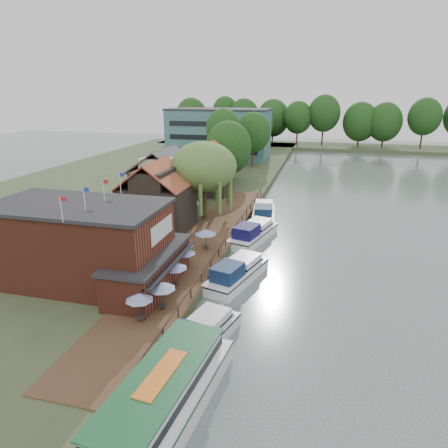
% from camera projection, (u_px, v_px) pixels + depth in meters
% --- Properties ---
extents(ground, '(260.00, 260.00, 0.00)m').
position_uv_depth(ground, '(257.00, 306.00, 34.24)').
color(ground, '#475351').
rests_on(ground, ground).
extents(land_bank, '(50.00, 140.00, 1.00)m').
position_uv_depth(land_bank, '(128.00, 188.00, 73.23)').
color(land_bank, '#384728').
rests_on(land_bank, ground).
extents(quay_deck, '(6.00, 50.00, 0.10)m').
position_uv_depth(quay_deck, '(202.00, 244.00, 44.96)').
color(quay_deck, '#47301E').
rests_on(quay_deck, land_bank).
extents(quay_rail, '(0.20, 49.00, 1.00)m').
position_uv_depth(quay_rail, '(227.00, 241.00, 44.65)').
color(quay_rail, black).
rests_on(quay_rail, land_bank).
extents(pub, '(20.00, 11.00, 7.30)m').
position_uv_depth(pub, '(100.00, 245.00, 35.10)').
color(pub, maroon).
rests_on(pub, land_bank).
extents(hotel_block, '(25.40, 12.40, 12.30)m').
position_uv_depth(hotel_block, '(219.00, 133.00, 101.41)').
color(hotel_block, '#38666B').
rests_on(hotel_block, land_bank).
extents(cottage_a, '(8.60, 7.60, 8.50)m').
position_uv_depth(cottage_a, '(157.00, 196.00, 48.93)').
color(cottage_a, black).
rests_on(cottage_a, land_bank).
extents(cottage_b, '(9.60, 8.60, 8.50)m').
position_uv_depth(cottage_b, '(165.00, 178.00, 58.82)').
color(cottage_b, beige).
rests_on(cottage_b, land_bank).
extents(cottage_c, '(7.60, 7.60, 8.50)m').
position_uv_depth(cottage_c, '(208.00, 168.00, 66.15)').
color(cottage_c, black).
rests_on(cottage_c, land_bank).
extents(willow, '(8.60, 8.60, 10.43)m').
position_uv_depth(willow, '(204.00, 182.00, 52.17)').
color(willow, '#476B2D').
rests_on(willow, land_bank).
extents(umbrella_0, '(2.09, 2.09, 2.38)m').
position_uv_depth(umbrella_0, '(140.00, 308.00, 29.50)').
color(umbrella_0, navy).
rests_on(umbrella_0, quay_deck).
extents(umbrella_1, '(2.21, 2.21, 2.38)m').
position_uv_depth(umbrella_1, '(162.00, 296.00, 31.15)').
color(umbrella_1, '#19498C').
rests_on(umbrella_1, quay_deck).
extents(umbrella_2, '(2.24, 2.24, 2.38)m').
position_uv_depth(umbrella_2, '(175.00, 275.00, 34.73)').
color(umbrella_2, navy).
rests_on(umbrella_2, quay_deck).
extents(umbrella_3, '(2.39, 2.39, 2.38)m').
position_uv_depth(umbrella_3, '(183.00, 260.00, 37.88)').
color(umbrella_3, navy).
rests_on(umbrella_3, quay_deck).
extents(umbrella_4, '(1.97, 1.97, 2.38)m').
position_uv_depth(umbrella_4, '(184.00, 252.00, 39.74)').
color(umbrella_4, navy).
rests_on(umbrella_4, quay_deck).
extents(umbrella_5, '(2.39, 2.39, 2.38)m').
position_uv_depth(umbrella_5, '(206.00, 240.00, 42.92)').
color(umbrella_5, '#1A4693').
rests_on(umbrella_5, quay_deck).
extents(cruiser_0, '(5.38, 10.02, 2.30)m').
position_uv_depth(cruiser_0, '(198.00, 333.00, 28.33)').
color(cruiser_0, silver).
rests_on(cruiser_0, ground).
extents(cruiser_1, '(5.76, 10.42, 2.41)m').
position_uv_depth(cruiser_1, '(237.00, 270.00, 38.25)').
color(cruiser_1, white).
rests_on(cruiser_1, ground).
extents(cruiser_2, '(5.71, 10.77, 2.51)m').
position_uv_depth(cruiser_2, '(253.00, 231.00, 48.73)').
color(cruiser_2, white).
rests_on(cruiser_2, ground).
extents(cruiser_3, '(4.70, 10.90, 2.58)m').
position_uv_depth(cruiser_3, '(264.00, 211.00, 56.48)').
color(cruiser_3, white).
rests_on(cruiser_3, ground).
extents(tour_boat, '(5.48, 14.66, 3.13)m').
position_uv_depth(tour_boat, '(156.00, 405.00, 21.34)').
color(tour_boat, silver).
rests_on(tour_boat, ground).
extents(swan, '(0.44, 0.44, 0.44)m').
position_uv_depth(swan, '(216.00, 373.00, 25.79)').
color(swan, white).
rests_on(swan, ground).
extents(bank_tree_0, '(8.47, 8.47, 11.42)m').
position_uv_depth(bank_tree_0, '(228.00, 152.00, 73.26)').
color(bank_tree_0, '#143811').
rests_on(bank_tree_0, land_bank).
extents(bank_tree_1, '(7.06, 7.06, 13.17)m').
position_uv_depth(bank_tree_1, '(223.00, 141.00, 81.94)').
color(bank_tree_1, '#143811').
rests_on(bank_tree_1, land_bank).
extents(bank_tree_2, '(7.64, 7.64, 12.14)m').
position_uv_depth(bank_tree_2, '(253.00, 140.00, 88.43)').
color(bank_tree_2, '#143811').
rests_on(bank_tree_2, land_bank).
extents(bank_tree_3, '(6.72, 6.72, 11.41)m').
position_uv_depth(bank_tree_3, '(239.00, 133.00, 107.51)').
color(bank_tree_3, '#143811').
rests_on(bank_tree_3, land_bank).
extents(bank_tree_4, '(6.62, 6.62, 10.74)m').
position_uv_depth(bank_tree_4, '(245.00, 130.00, 117.07)').
color(bank_tree_4, '#143811').
rests_on(bank_tree_4, land_bank).
extents(bank_tree_5, '(7.64, 7.64, 11.28)m').
position_uv_depth(bank_tree_5, '(261.00, 128.00, 121.75)').
color(bank_tree_5, '#143811').
rests_on(bank_tree_5, land_bank).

